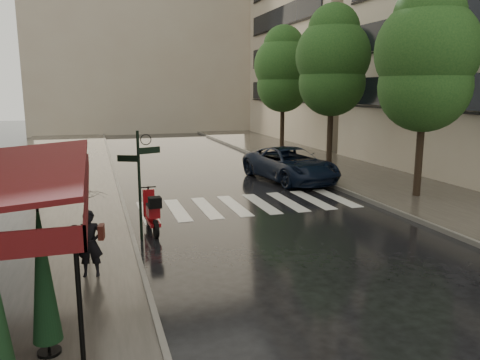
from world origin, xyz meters
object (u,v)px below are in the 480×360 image
pedestrian_with_umbrella (88,207)px  parked_car (290,164)px  scooter (152,213)px  parasol_front (43,272)px  parasol_back (2,345)px

pedestrian_with_umbrella → parked_car: (8.87, 9.43, -0.92)m
pedestrian_with_umbrella → parked_car: 12.98m
scooter → parked_car: parked_car is taller
pedestrian_with_umbrella → parked_car: pedestrian_with_umbrella is taller
parasol_front → parasol_back: size_ratio=1.16×
parked_car → parasol_front: (-9.53, -12.51, 0.70)m
parasol_back → parasol_front: bearing=80.1°
scooter → parasol_front: size_ratio=0.76×
parked_car → parasol_back: parasol_back is taller
pedestrian_with_umbrella → parasol_back: size_ratio=1.09×
pedestrian_with_umbrella → parasol_back: pedestrian_with_umbrella is taller
scooter → parasol_back: (-2.69, -8.06, 0.70)m
parasol_front → parked_car: bearing=52.7°
scooter → parked_car: (7.13, 6.17, 0.19)m
scooter → parasol_back: 8.53m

